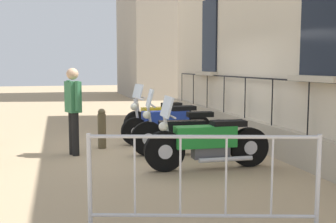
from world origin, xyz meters
name	(u,v)px	position (x,y,z in m)	size (l,w,h in m)	color
ground_plane	(158,149)	(0.00, 0.00, 0.00)	(60.00, 60.00, 0.00)	tan
motorcycle_yellow	(160,118)	(-0.48, -1.80, 0.43)	(1.96, 0.68, 1.32)	black
motorcycle_blue	(167,124)	(-0.35, -0.59, 0.44)	(2.15, 0.73, 1.06)	black
motorcycle_black	(183,133)	(-0.35, 0.66, 0.43)	(2.15, 0.56, 1.32)	black
motorcycle_green	(207,143)	(-0.40, 1.90, 0.46)	(2.23, 0.69, 1.27)	black
crowd_barrier	(203,178)	(0.58, 4.38, 0.57)	(2.41, 0.74, 1.05)	#B7B7BF
bollard	(102,128)	(1.16, -0.38, 0.43)	(0.18, 0.18, 0.86)	brown
pedestrian_standing	(73,106)	(1.76, 0.15, 0.98)	(0.33, 0.51, 1.73)	black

